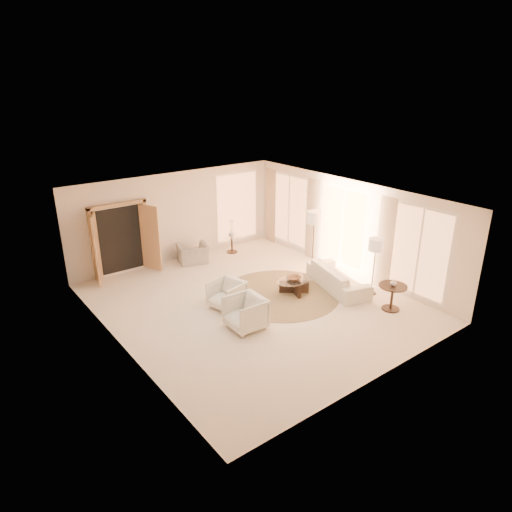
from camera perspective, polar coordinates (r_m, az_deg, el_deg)
room at (r=11.36m, az=-0.38°, el=0.36°), size 7.04×8.04×2.83m
windows_right at (r=13.68m, az=11.01°, el=3.44°), size 0.10×6.40×2.40m
window_back_corner at (r=15.70m, az=-2.35°, el=6.16°), size 1.70×0.10×2.40m
curtains_right at (r=14.24m, az=8.19°, el=4.13°), size 0.06×5.20×2.60m
french_doors at (r=13.81m, az=-16.42°, el=1.88°), size 1.95×0.66×2.16m
area_rug at (r=12.44m, az=3.04°, el=-4.72°), size 4.18×4.18×0.01m
sofa at (r=12.83m, az=10.21°, el=-2.67°), size 1.41×2.32×0.63m
armchair_left at (r=11.59m, az=-3.68°, el=-4.66°), size 0.87×0.91×0.79m
armchair_right at (r=10.65m, az=-1.32°, el=-6.94°), size 0.80×0.85×0.85m
accent_chair at (r=14.48m, az=-7.91°, el=0.67°), size 1.04×0.83×0.80m
coffee_table at (r=12.41m, az=4.78°, el=-3.59°), size 1.33×1.33×0.39m
end_table at (r=11.93m, az=16.67°, el=-4.46°), size 0.71×0.71×0.67m
side_table at (r=15.24m, az=-3.04°, el=1.67°), size 0.48×0.48×0.56m
floor_lamp_near at (r=13.71m, az=7.29°, el=4.49°), size 0.44×0.44×1.80m
floor_lamp_far at (r=12.32m, az=14.73°, el=1.07°), size 0.38×0.38×1.58m
bowl at (r=12.34m, az=4.80°, el=-2.78°), size 0.42×0.42×0.09m
end_vase at (r=11.81m, az=16.82°, el=-3.19°), size 0.21×0.21×0.17m
side_vase at (r=15.13m, az=-3.06°, el=2.86°), size 0.25×0.25×0.23m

